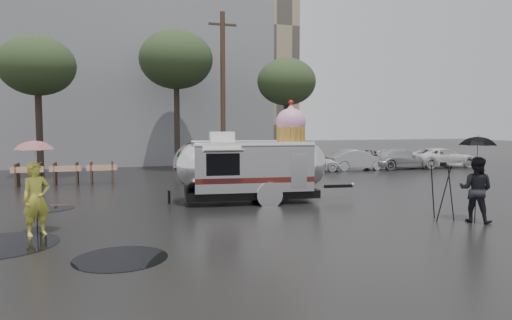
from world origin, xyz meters
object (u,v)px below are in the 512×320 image
object	(u,v)px
person_left	(36,199)
person_right	(476,190)
airstream_trailer	(253,165)
tripod	(443,185)

from	to	relation	value
person_left	person_right	world-z (taller)	person_right
airstream_trailer	person_right	bearing A→B (deg)	-40.20
airstream_trailer	person_left	bearing A→B (deg)	-147.48
airstream_trailer	person_right	distance (m)	6.97
person_right	tripod	size ratio (longest dim) A/B	1.10
airstream_trailer	tripod	world-z (taller)	airstream_trailer
person_right	tripod	xyz separation A→B (m)	(-0.68, 0.49, 0.09)
person_right	tripod	bearing A→B (deg)	17.80
person_right	airstream_trailer	bearing A→B (deg)	7.34
airstream_trailer	tripod	xyz separation A→B (m)	(4.12, -4.55, -0.28)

